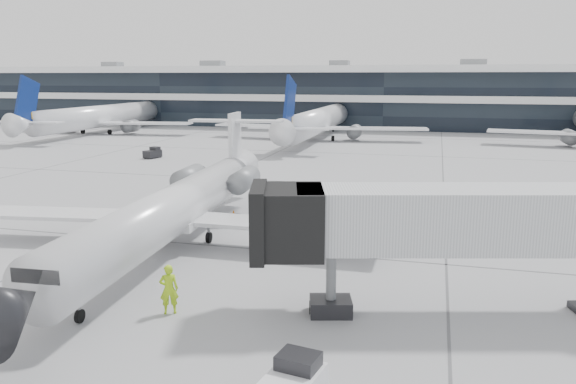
# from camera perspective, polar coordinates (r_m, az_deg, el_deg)

# --- Properties ---
(ground) EXTENTS (220.00, 220.00, 0.00)m
(ground) POSITION_cam_1_polar(r_m,az_deg,el_deg) (31.05, -3.08, -5.83)
(ground) COLOR #98999B
(ground) RESTS_ON ground
(terminal) EXTENTS (170.00, 22.00, 10.00)m
(terminal) POSITION_cam_1_polar(r_m,az_deg,el_deg) (110.62, 10.20, 9.25)
(terminal) COLOR black
(terminal) RESTS_ON ground
(bg_jet_left) EXTENTS (32.00, 40.00, 9.60)m
(bg_jet_left) POSITION_cam_1_polar(r_m,az_deg,el_deg) (99.68, -18.26, 5.72)
(bg_jet_left) COLOR white
(bg_jet_left) RESTS_ON ground
(bg_jet_center) EXTENTS (32.00, 40.00, 9.60)m
(bg_jet_center) POSITION_cam_1_polar(r_m,az_deg,el_deg) (85.42, 3.16, 5.39)
(bg_jet_center) COLOR white
(bg_jet_center) RESTS_ON ground
(regional_jet) EXTENTS (23.26, 29.06, 6.71)m
(regional_jet) POSITION_cam_1_polar(r_m,az_deg,el_deg) (31.44, -11.28, -1.49)
(regional_jet) COLOR silver
(regional_jet) RESTS_ON ground
(jet_bridge) EXTENTS (16.40, 7.01, 5.32)m
(jet_bridge) POSITION_cam_1_polar(r_m,az_deg,el_deg) (23.03, 19.57, -2.71)
(jet_bridge) COLOR #B2B4B6
(jet_bridge) RESTS_ON ground
(ramp_worker) EXTENTS (0.89, 0.77, 2.05)m
(ramp_worker) POSITION_cam_1_polar(r_m,az_deg,el_deg) (23.14, -12.00, -9.63)
(ramp_worker) COLOR #A6DC17
(ramp_worker) RESTS_ON ground
(traffic_cone) EXTENTS (0.40, 0.40, 0.51)m
(traffic_cone) POSITION_cam_1_polar(r_m,az_deg,el_deg) (38.06, -5.56, -2.20)
(traffic_cone) COLOR orange
(traffic_cone) RESTS_ON ground
(far_tug) EXTENTS (1.68, 2.26, 1.29)m
(far_tug) POSITION_cam_1_polar(r_m,az_deg,el_deg) (67.18, -13.57, 3.86)
(far_tug) COLOR black
(far_tug) RESTS_ON ground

